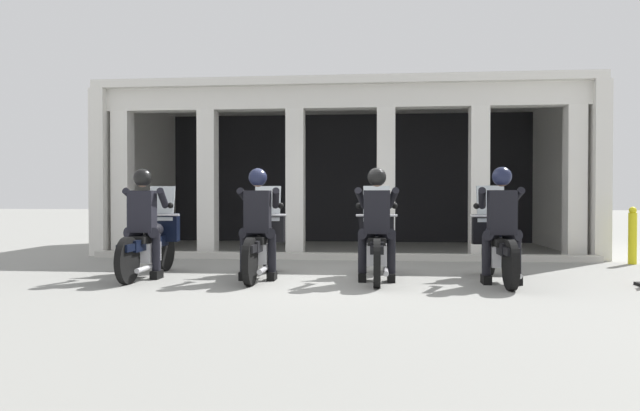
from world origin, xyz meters
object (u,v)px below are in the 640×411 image
Objects in this scene: motorcycle_center_left at (262,243)px; police_officer_far_right at (501,215)px; motorcycle_far_left at (151,242)px; police_officer_far_left at (143,214)px; police_officer_center_right at (377,214)px; police_officer_center_left at (258,214)px; motorcycle_far_right at (497,245)px; motorcycle_center_right at (377,244)px; bollard_kerbside at (633,236)px.

police_officer_far_right reaches higher than motorcycle_center_left.
police_officer_far_left is at bearing -96.60° from motorcycle_far_left.
police_officer_center_right and police_officer_far_right have the same top height.
motorcycle_center_left is 0.52m from police_officer_center_left.
police_officer_far_right reaches higher than motorcycle_far_left.
police_officer_center_right is 1.75m from motorcycle_far_right.
motorcycle_center_right is at bearing -1.08° from police_officer_far_left.
bollard_kerbside is at bearing 9.51° from motorcycle_far_left.
motorcycle_center_left is 3.40m from police_officer_far_right.
bollard_kerbside is (4.47, 2.19, -0.00)m from motorcycle_center_right.
motorcycle_center_left is at bearing 86.26° from police_officer_center_left.
police_officer_far_right is 1.58× the size of bollard_kerbside.
motorcycle_center_right is 4.98m from bollard_kerbside.
police_officer_far_right is at bearing -137.62° from bollard_kerbside.
police_officer_center_right is at bearing -10.75° from motorcycle_far_left.
motorcycle_center_right is 1.68m from motorcycle_far_right.
motorcycle_center_left is (1.68, 0.03, 0.00)m from motorcycle_far_left.
motorcycle_far_left is 0.52m from police_officer_far_left.
motorcycle_far_right is at bearing -3.60° from police_officer_far_left.
police_officer_center_left reaches higher than bollard_kerbside.
motorcycle_far_left is at bearing 172.05° from motorcycle_center_right.
motorcycle_far_right is at bearing -140.95° from bollard_kerbside.
motorcycle_far_left and motorcycle_center_left have the same top height.
police_officer_center_left is 1.00× the size of police_officer_far_right.
police_officer_center_left is 6.64m from bollard_kerbside.
motorcycle_far_left is 1.68m from motorcycle_center_left.
police_officer_far_right is (5.03, -0.33, 0.44)m from motorcycle_far_left.
police_officer_center_left reaches higher than motorcycle_center_left.
motorcycle_center_left is 6.52m from bollard_kerbside.
police_officer_far_left is at bearing 176.87° from motorcycle_center_right.
police_officer_center_right is (-0.00, -0.28, 0.44)m from motorcycle_center_right.
bollard_kerbside is at bearing 35.63° from motorcycle_far_right.
bollard_kerbside is (6.14, 2.19, -0.00)m from motorcycle_center_left.
police_officer_far_right is at bearing -10.70° from police_officer_center_right.
motorcycle_center_left reaches higher than bollard_kerbside.
motorcycle_far_left is 1.75m from police_officer_center_left.
police_officer_far_left is 0.78× the size of motorcycle_center_left.
police_officer_far_left is at bearing 179.32° from motorcycle_far_right.
police_officer_center_left is at bearing -178.91° from motorcycle_center_right.
police_officer_far_left and police_officer_far_right have the same top height.
motorcycle_center_right is at bearing 6.00° from police_officer_center_left.
police_officer_center_left is 1.68m from police_officer_center_right.
police_officer_far_right is (1.68, -0.07, 0.00)m from police_officer_center_right.
police_officer_far_left is 1.68m from police_officer_center_left.
motorcycle_center_right is at bearing -3.60° from motorcycle_center_left.
police_officer_far_left reaches higher than motorcycle_center_right.
motorcycle_center_left is at bearing 161.89° from police_officer_center_right.
motorcycle_center_right is 0.52m from police_officer_center_right.
motorcycle_center_left and motorcycle_center_right have the same top height.
motorcycle_center_left is (1.68, 0.31, -0.44)m from police_officer_far_left.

